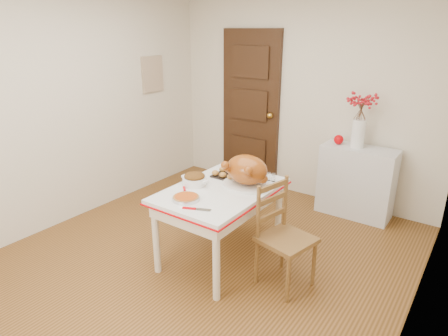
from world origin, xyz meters
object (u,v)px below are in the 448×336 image
Objects in this scene: kitchen_table at (221,224)px; turkey_platter at (247,171)px; sideboard at (356,182)px; chair_oak at (287,237)px; pumpkin_pie at (186,197)px.

turkey_platter reaches higher than kitchen_table.
chair_oak reaches higher than sideboard.
sideboard is 0.91× the size of chair_oak.
chair_oak is 0.89m from pumpkin_pie.
chair_oak reaches higher than kitchen_table.
turkey_platter is at bearing 65.15° from pumpkin_pie.
kitchen_table is at bearing 101.62° from chair_oak.
chair_oak reaches higher than pumpkin_pie.
sideboard is at bearing 67.74° from pumpkin_pie.
pumpkin_pie is (-0.77, -0.35, 0.29)m from chair_oak.
turkey_platter reaches higher than sideboard.
sideboard is at bearing 73.31° from turkey_platter.
kitchen_table is 0.68m from chair_oak.
sideboard is 0.68× the size of kitchen_table.
kitchen_table is at bearing 75.66° from pumpkin_pie.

